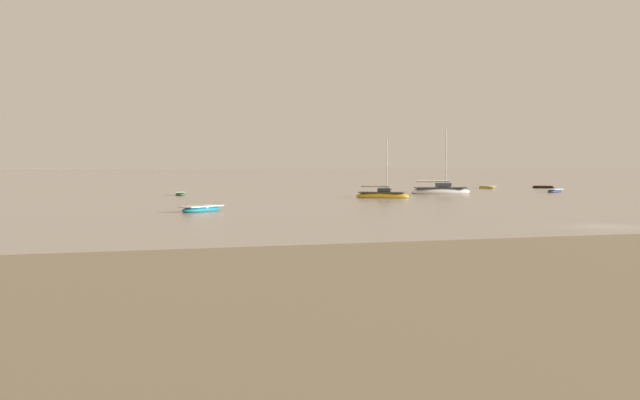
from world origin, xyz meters
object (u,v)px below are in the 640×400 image
object	(u,v)px
rowboat_moored_4	(180,194)
sailboat_moored_1	(440,191)
sailboat_moored_0	(382,195)
rowboat_moored_5	(555,191)
rowboat_moored_3	(201,209)
rowboat_moored_6	(543,187)
rowboat_moored_7	(487,187)

from	to	relation	value
rowboat_moored_4	sailboat_moored_1	xyz separation A→B (m)	(29.99, -6.11, 0.21)
sailboat_moored_0	rowboat_moored_5	distance (m)	28.15
rowboat_moored_3	rowboat_moored_4	size ratio (longest dim) A/B	1.22
sailboat_moored_0	rowboat_moored_6	bearing A→B (deg)	67.86
rowboat_moored_3	rowboat_moored_6	xyz separation A→B (m)	(57.60, 40.66, -0.04)
sailboat_moored_0	rowboat_moored_3	distance (m)	28.79
sailboat_moored_1	sailboat_moored_0	bearing A→B (deg)	-127.87
rowboat_moored_3	sailboat_moored_1	size ratio (longest dim) A/B	0.51
rowboat_moored_4	rowboat_moored_6	size ratio (longest dim) A/B	1.10
sailboat_moored_0	rowboat_moored_7	world-z (taller)	sailboat_moored_0
rowboat_moored_3	sailboat_moored_1	xyz separation A→B (m)	(33.45, 25.77, 0.17)
rowboat_moored_3	rowboat_moored_5	world-z (taller)	rowboat_moored_3
rowboat_moored_6	sailboat_moored_1	size ratio (longest dim) A/B	0.38
sailboat_moored_0	rowboat_moored_7	xyz separation A→B (m)	(26.32, 23.95, -0.13)
sailboat_moored_0	sailboat_moored_1	bearing A→B (deg)	70.93
rowboat_moored_4	rowboat_moored_6	distance (m)	54.85
rowboat_moored_5	rowboat_moored_7	xyz separation A→B (m)	(-0.61, 15.74, -0.00)
sailboat_moored_0	sailboat_moored_1	distance (m)	13.44
rowboat_moored_3	rowboat_moored_7	world-z (taller)	rowboat_moored_3
rowboat_moored_5	rowboat_moored_7	world-z (taller)	rowboat_moored_5
rowboat_moored_3	rowboat_moored_5	xyz separation A→B (m)	(49.53, 26.04, -0.02)
rowboat_moored_5	rowboat_moored_6	size ratio (longest dim) A/B	1.18
rowboat_moored_4	rowboat_moored_3	bearing A→B (deg)	-178.55
rowboat_moored_5	rowboat_moored_4	bearing A→B (deg)	136.85
sailboat_moored_1	rowboat_moored_6	bearing A→B (deg)	47.61
sailboat_moored_0	rowboat_moored_4	distance (m)	23.74
rowboat_moored_3	sailboat_moored_1	world-z (taller)	sailboat_moored_1
rowboat_moored_4	rowboat_moored_7	world-z (taller)	rowboat_moored_7
rowboat_moored_3	rowboat_moored_5	size ratio (longest dim) A/B	1.14
sailboat_moored_0	rowboat_moored_5	xyz separation A→B (m)	(26.93, 8.20, -0.12)
rowboat_moored_4	sailboat_moored_1	distance (m)	30.61
sailboat_moored_0	rowboat_moored_7	size ratio (longest dim) A/B	1.80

